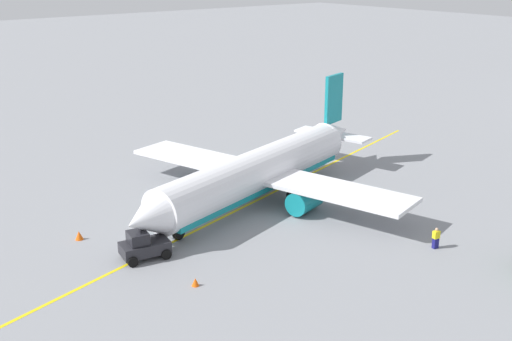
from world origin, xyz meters
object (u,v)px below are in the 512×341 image
airplane (259,172)px  safety_cone_nose (195,282)px  safety_cone_wingtip (79,235)px  pushback_tug (143,246)px  refueling_worker (436,238)px

airplane → safety_cone_nose: airplane is taller
airplane → safety_cone_wingtip: bearing=-6.7°
airplane → safety_cone_nose: 17.35m
airplane → pushback_tug: size_ratio=8.42×
airplane → refueling_worker: 17.43m
pushback_tug → safety_cone_nose: size_ratio=6.56×
safety_cone_nose → pushback_tug: bearing=-83.5°
safety_cone_wingtip → refueling_worker: bearing=138.5°
airplane → refueling_worker: (-4.25, 16.79, -1.94)m
airplane → safety_cone_wingtip: size_ratio=45.05×
pushback_tug → safety_cone_wingtip: (2.48, -6.19, -0.65)m
airplane → safety_cone_nose: bearing=36.6°
pushback_tug → refueling_worker: pushback_tug is taller
refueling_worker → airplane: bearing=-75.8°
safety_cone_nose → safety_cone_wingtip: bearing=-75.5°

